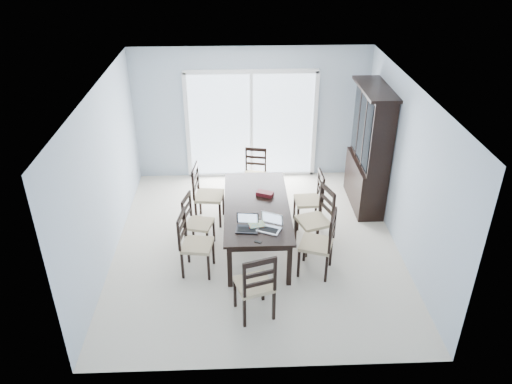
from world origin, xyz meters
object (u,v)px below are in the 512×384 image
chair_right_far (314,193)px  hot_tub (206,133)px  china_hutch (369,150)px  chair_end_far (255,168)px  chair_end_near (257,280)px  dining_table (257,209)px  chair_right_near (324,237)px  chair_left_mid (193,216)px  chair_left_far (203,188)px  laptop_silver (269,227)px  laptop_dark (247,227)px  cell_phone (258,242)px  chair_right_mid (320,212)px  game_box (265,194)px  chair_left_near (190,237)px

chair_right_far → hot_tub: size_ratio=0.54×
china_hutch → chair_end_far: 2.09m
chair_end_near → hot_tub: (-0.90, 5.25, -0.15)m
dining_table → chair_right_near: size_ratio=1.85×
chair_left_mid → hot_tub: 3.57m
chair_left_far → laptop_silver: bearing=40.9°
laptop_dark → laptop_silver: (0.31, -0.02, 0.00)m
cell_phone → hot_tub: bearing=128.5°
dining_table → cell_phone: bearing=-91.5°
chair_right_far → laptop_silver: (-0.84, -1.31, 0.21)m
chair_right_mid → laptop_dark: bearing=100.2°
chair_end_far → cell_phone: bearing=100.5°
game_box → hot_tub: 3.50m
chair_right_mid → chair_right_far: 0.66m
dining_table → chair_right_near: 1.19m
chair_left_near → chair_end_near: size_ratio=0.96×
chair_left_near → chair_left_far: chair_left_far is taller
chair_end_near → chair_right_mid: bearing=39.5°
laptop_silver → chair_right_mid: bearing=61.9°
chair_right_far → laptop_silver: bearing=144.6°
dining_table → chair_end_far: size_ratio=2.06×
chair_end_near → cell_phone: 0.68m
chair_left_near → chair_end_far: 2.49m
laptop_dark → hot_tub: size_ratio=0.16×
chair_right_mid → chair_left_far: bearing=47.1°
cell_phone → hot_tub: hot_tub is taller
chair_left_far → cell_phone: chair_left_far is taller
chair_left_mid → china_hutch: bearing=126.4°
laptop_silver → hot_tub: laptop_silver is taller
chair_left_far → laptop_dark: size_ratio=3.55×
china_hutch → chair_right_near: (-1.09, -1.99, -0.44)m
chair_right_far → laptop_dark: bearing=135.6°
china_hutch → laptop_silver: size_ratio=5.64×
china_hutch → laptop_dark: bearing=-138.4°
china_hutch → chair_left_far: bearing=-170.7°
chair_end_near → chair_end_far: 3.32m
cell_phone → hot_tub: (-0.94, 4.59, -0.28)m
chair_right_near → chair_end_far: chair_right_near is taller
chair_right_near → laptop_dark: 1.11m
chair_right_mid → chair_right_far: chair_right_mid is taller
china_hutch → hot_tub: bearing=142.0°
chair_right_far → chair_end_far: chair_right_far is taller
chair_end_near → chair_left_near: bearing=114.0°
chair_left_near → chair_right_far: size_ratio=1.02×
chair_left_far → chair_right_near: size_ratio=1.01×
chair_right_far → chair_end_near: 2.50m
chair_left_mid → laptop_silver: size_ratio=2.67×
china_hutch → chair_left_near: china_hutch is taller
china_hutch → chair_end_near: bearing=-125.7°
chair_left_mid → laptop_dark: chair_left_mid is taller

